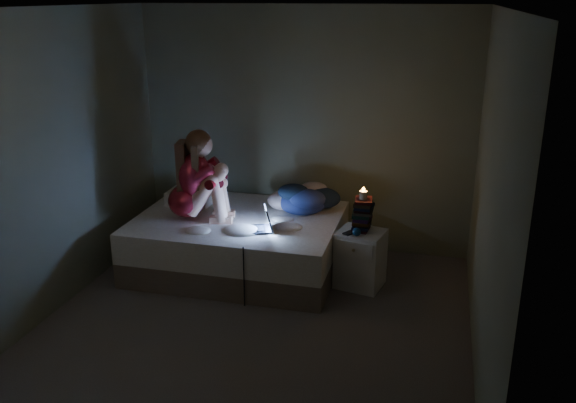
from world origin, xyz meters
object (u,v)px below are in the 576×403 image
(laptop, at_px, (253,219))
(nightstand, at_px, (360,259))
(woman, at_px, (186,175))
(candle, at_px, (363,196))
(phone, at_px, (351,233))
(bed, at_px, (239,242))

(laptop, bearing_deg, nightstand, -9.71)
(woman, height_order, candle, woman)
(candle, relative_size, phone, 0.57)
(bed, bearing_deg, phone, -9.29)
(laptop, distance_m, phone, 0.94)
(laptop, bearing_deg, woman, 146.46)
(woman, xyz_separation_m, laptop, (0.73, -0.15, -0.34))
(phone, bearing_deg, nightstand, 65.64)
(bed, xyz_separation_m, nightstand, (1.26, -0.11, 0.00))
(nightstand, relative_size, candle, 7.02)
(bed, xyz_separation_m, candle, (1.26, -0.08, 0.63))
(laptop, height_order, phone, laptop)
(laptop, height_order, nightstand, laptop)
(nightstand, distance_m, phone, 0.31)
(woman, distance_m, phone, 1.71)
(phone, bearing_deg, candle, 73.45)
(laptop, xyz_separation_m, phone, (0.92, 0.13, -0.11))
(laptop, bearing_deg, phone, -13.90)
(woman, distance_m, nightstand, 1.88)
(candle, bearing_deg, nightstand, -88.83)
(nightstand, bearing_deg, woman, -165.83)
(bed, height_order, phone, phone)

